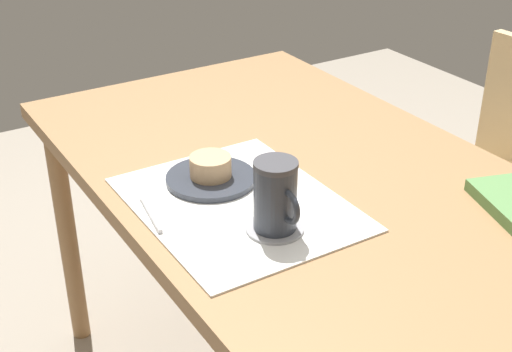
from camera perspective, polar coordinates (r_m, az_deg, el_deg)
The scene contains 8 objects.
dining_table at distance 1.48m, azimuth 4.28°, elevation -2.51°, with size 1.39×0.79×0.72m.
wooden_chair at distance 2.05m, azimuth 19.30°, elevation -0.75°, with size 0.45×0.45×0.83m.
placemat at distance 1.34m, azimuth -1.45°, elevation -2.23°, with size 0.44×0.36×0.00m, color white.
pastry_plate at distance 1.41m, azimuth -3.62°, elevation -0.19°, with size 0.18×0.18×0.01m, color #333842.
pastry at distance 1.40m, azimuth -3.66°, elevation 0.78°, with size 0.08×0.08×0.04m, color tan.
coffee_coaster at distance 1.26m, azimuth 1.51°, elevation -4.21°, with size 0.10×0.10×0.01m, color #99999E.
coffee_mug at distance 1.22m, azimuth 1.61°, elevation -1.60°, with size 0.11×0.08×0.13m.
teaspoon at distance 1.31m, azimuth -8.42°, elevation -3.01°, with size 0.01×0.01×0.13m, color silver.
Camera 1 is at (1.02, -0.76, 1.41)m, focal length 50.00 mm.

